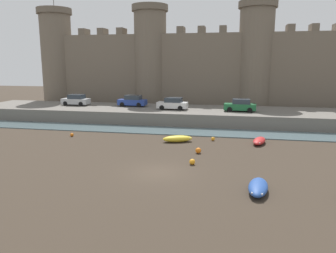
# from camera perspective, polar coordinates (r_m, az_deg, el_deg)

# --- Properties ---
(ground_plane) EXTENTS (160.00, 160.00, 0.00)m
(ground_plane) POSITION_cam_1_polar(r_m,az_deg,el_deg) (24.58, -1.80, -7.96)
(ground_plane) COLOR #382D23
(water_channel) EXTENTS (80.00, 4.50, 0.10)m
(water_channel) POSITION_cam_1_polar(r_m,az_deg,el_deg) (38.60, 3.13, -0.85)
(water_channel) COLOR slate
(water_channel) RESTS_ON ground
(quay_road) EXTENTS (63.28, 10.00, 1.71)m
(quay_road) POSITION_cam_1_polar(r_m,az_deg,el_deg) (45.52, 4.44, 1.99)
(quay_road) COLOR #666059
(quay_road) RESTS_ON ground
(castle) EXTENTS (57.22, 5.94, 20.23)m
(castle) POSITION_cam_1_polar(r_m,az_deg,el_deg) (54.66, 5.79, 10.59)
(castle) COLOR #706354
(castle) RESTS_ON ground
(rowboat_near_channel_left) EXTENTS (1.80, 3.15, 0.62)m
(rowboat_near_channel_left) POSITION_cam_1_polar(r_m,az_deg,el_deg) (34.04, 15.60, -2.40)
(rowboat_near_channel_left) COLOR red
(rowboat_near_channel_left) RESTS_ON ground
(rowboat_foreground_centre) EXTENTS (1.57, 3.28, 0.66)m
(rowboat_foreground_centre) POSITION_cam_1_polar(r_m,az_deg,el_deg) (21.64, 15.43, -10.10)
(rowboat_foreground_centre) COLOR #234793
(rowboat_foreground_centre) RESTS_ON ground
(rowboat_foreground_right) EXTENTS (3.24, 2.08, 0.67)m
(rowboat_foreground_right) POSITION_cam_1_polar(r_m,az_deg,el_deg) (33.59, 1.69, -2.12)
(rowboat_foreground_right) COLOR yellow
(rowboat_foreground_right) RESTS_ON ground
(mooring_buoy_mid_mud) EXTENTS (0.46, 0.46, 0.46)m
(mooring_buoy_mid_mud) POSITION_cam_1_polar(r_m,az_deg,el_deg) (26.32, 4.24, -6.16)
(mooring_buoy_mid_mud) COLOR orange
(mooring_buoy_mid_mud) RESTS_ON ground
(mooring_buoy_near_shore) EXTENTS (0.52, 0.52, 0.52)m
(mooring_buoy_near_shore) POSITION_cam_1_polar(r_m,az_deg,el_deg) (29.56, 5.29, -4.19)
(mooring_buoy_near_shore) COLOR orange
(mooring_buoy_near_shore) RESTS_ON ground
(mooring_buoy_off_centre) EXTENTS (0.40, 0.40, 0.40)m
(mooring_buoy_off_centre) POSITION_cam_1_polar(r_m,az_deg,el_deg) (34.47, 7.83, -2.13)
(mooring_buoy_off_centre) COLOR orange
(mooring_buoy_off_centre) RESTS_ON ground
(mooring_buoy_near_channel) EXTENTS (0.39, 0.39, 0.39)m
(mooring_buoy_near_channel) POSITION_cam_1_polar(r_m,az_deg,el_deg) (37.59, -16.40, -1.39)
(mooring_buoy_near_channel) COLOR orange
(mooring_buoy_near_channel) RESTS_ON ground
(car_quay_east) EXTENTS (4.18, 2.03, 1.62)m
(car_quay_east) POSITION_cam_1_polar(r_m,az_deg,el_deg) (44.01, 12.48, 3.59)
(car_quay_east) COLOR #1E6638
(car_quay_east) RESTS_ON quay_road
(car_quay_west) EXTENTS (4.18, 2.03, 1.62)m
(car_quay_west) POSITION_cam_1_polar(r_m,az_deg,el_deg) (44.80, 0.81, 3.98)
(car_quay_west) COLOR silver
(car_quay_west) RESTS_ON quay_road
(car_quay_centre_west) EXTENTS (4.18, 2.03, 1.62)m
(car_quay_centre_west) POSITION_cam_1_polar(r_m,az_deg,el_deg) (48.41, -6.19, 4.45)
(car_quay_centre_west) COLOR #263F99
(car_quay_centre_west) RESTS_ON quay_road
(car_quay_centre_east) EXTENTS (4.18, 2.03, 1.62)m
(car_quay_centre_east) POSITION_cam_1_polar(r_m,az_deg,el_deg) (51.17, -15.73, 4.46)
(car_quay_centre_east) COLOR #B2B5B7
(car_quay_centre_east) RESTS_ON quay_road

